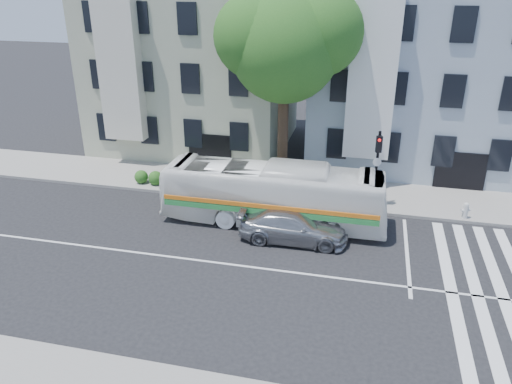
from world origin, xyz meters
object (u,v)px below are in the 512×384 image
(traffic_signal, at_px, (377,160))
(fire_hydrant, at_px, (465,210))
(bus, at_px, (273,195))
(sedan, at_px, (293,226))

(traffic_signal, relative_size, fire_hydrant, 4.94)
(bus, xyz_separation_m, fire_hydrant, (8.86, 2.26, -0.89))
(bus, distance_m, fire_hydrant, 9.19)
(traffic_signal, distance_m, fire_hydrant, 4.76)
(fire_hydrant, bearing_deg, bus, -165.71)
(bus, distance_m, traffic_signal, 5.45)
(bus, height_order, traffic_signal, traffic_signal)
(sedan, height_order, fire_hydrant, sedan)
(sedan, relative_size, traffic_signal, 1.20)
(bus, relative_size, fire_hydrant, 12.97)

